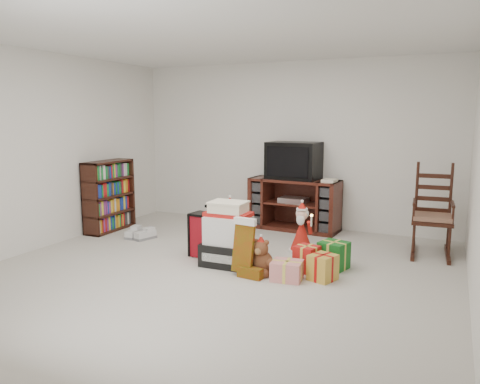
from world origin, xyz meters
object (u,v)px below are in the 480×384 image
object	(u,v)px
tv_stand	(294,204)
teddy_bear	(261,259)
gift_pile	(228,238)
crt_television	(294,160)
gift_cluster	(314,263)
red_suitcase	(208,236)
bookshelf	(109,197)
rocking_chair	(432,222)
mrs_claus_figurine	(230,225)
santa_figurine	(301,233)
sneaker_pair	(140,234)

from	to	relation	value
tv_stand	teddy_bear	xyz separation A→B (m)	(0.31, -2.08, -0.22)
tv_stand	gift_pile	world-z (taller)	tv_stand
crt_television	gift_cluster	bearing A→B (deg)	-62.57
red_suitcase	teddy_bear	distance (m)	0.86
gift_cluster	bookshelf	bearing A→B (deg)	167.98
rocking_chair	mrs_claus_figurine	world-z (taller)	rocking_chair
mrs_claus_figurine	tv_stand	bearing A→B (deg)	62.77
santa_figurine	gift_pile	bearing A→B (deg)	-126.50
crt_television	tv_stand	bearing A→B (deg)	-48.17
mrs_claus_figurine	sneaker_pair	distance (m)	1.30
bookshelf	gift_pile	size ratio (longest dim) A/B	1.44
teddy_bear	red_suitcase	bearing A→B (deg)	160.62
teddy_bear	mrs_claus_figurine	distance (m)	1.32
teddy_bear	crt_television	bearing A→B (deg)	99.03
tv_stand	teddy_bear	world-z (taller)	tv_stand
gift_cluster	crt_television	xyz separation A→B (m)	(-0.87, 1.92, 0.90)
mrs_claus_figurine	crt_television	xyz separation A→B (m)	(0.52, 1.10, 0.80)
tv_stand	mrs_claus_figurine	world-z (taller)	tv_stand
tv_stand	gift_cluster	world-z (taller)	tv_stand
rocking_chair	mrs_claus_figurine	distance (m)	2.56
rocking_chair	red_suitcase	distance (m)	2.76
santa_figurine	gift_cluster	size ratio (longest dim) A/B	0.73
rocking_chair	gift_pile	xyz separation A→B (m)	(-2.08, -1.46, -0.08)
rocking_chair	mrs_claus_figurine	bearing A→B (deg)	-170.17
bookshelf	santa_figurine	bearing A→B (deg)	1.10
mrs_claus_figurine	gift_cluster	bearing A→B (deg)	-30.50
tv_stand	gift_cluster	xyz separation A→B (m)	(0.84, -1.89, -0.25)
gift_cluster	mrs_claus_figurine	bearing A→B (deg)	149.50
gift_pile	sneaker_pair	size ratio (longest dim) A/B	1.82
red_suitcase	mrs_claus_figurine	distance (m)	0.73
teddy_bear	mrs_claus_figurine	world-z (taller)	mrs_claus_figurine
gift_pile	sneaker_pair	bearing A→B (deg)	160.38
rocking_chair	sneaker_pair	size ratio (longest dim) A/B	2.94
bookshelf	mrs_claus_figurine	distance (m)	1.96
gift_cluster	sneaker_pair	bearing A→B (deg)	169.42
tv_stand	sneaker_pair	bearing A→B (deg)	-138.34
teddy_bear	sneaker_pair	xyz separation A→B (m)	(-2.10, 0.68, -0.11)
tv_stand	crt_television	size ratio (longest dim) A/B	1.77
gift_pile	teddy_bear	size ratio (longest dim) A/B	1.91
crt_television	sneaker_pair	bearing A→B (deg)	-137.81
gift_pile	gift_cluster	size ratio (longest dim) A/B	0.81
rocking_chair	red_suitcase	size ratio (longest dim) A/B	1.86
tv_stand	gift_pile	xyz separation A→B (m)	(-0.15, -1.95, -0.07)
red_suitcase	gift_cluster	distance (m)	1.34
mrs_claus_figurine	crt_television	size ratio (longest dim) A/B	0.81
bookshelf	rocking_chair	bearing A→B (deg)	8.84
gift_cluster	tv_stand	bearing A→B (deg)	113.94
bookshelf	mrs_claus_figurine	bearing A→B (deg)	3.28
santa_figurine	bookshelf	bearing A→B (deg)	-178.90
gift_cluster	rocking_chair	bearing A→B (deg)	51.83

